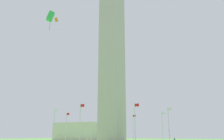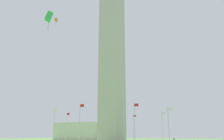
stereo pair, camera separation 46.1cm
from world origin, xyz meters
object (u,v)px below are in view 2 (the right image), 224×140
at_px(flagpole_nw, 135,122).
at_px(kite_orange_box, 56,20).
at_px(flagpole_sw, 54,124).
at_px(distant_building, 82,131).
at_px(flagpole_s, 66,126).
at_px(flagpole_se, 98,127).
at_px(kite_green_box, 49,17).
at_px(obelisk_monument, 112,49).
at_px(flagpole_e, 134,127).
at_px(flagpole_ne, 163,126).
at_px(flagpole_n, 169,124).
at_px(flagpole_w, 80,122).

height_order(flagpole_nw, kite_orange_box, kite_orange_box).
xyz_separation_m(flagpole_sw, distant_building, (-27.77, 54.54, -0.76)).
distance_m(flagpole_nw, kite_orange_box, 33.54).
xyz_separation_m(flagpole_sw, flagpole_nw, (22.69, -0.00, 0.00)).
height_order(flagpole_s, distant_building, flagpole_s).
xyz_separation_m(flagpole_s, flagpole_nw, (27.38, -11.34, 0.00)).
distance_m(flagpole_se, kite_green_box, 54.07).
xyz_separation_m(obelisk_monument, flagpole_e, (0.05, 16.04, -22.76)).
relative_size(obelisk_monument, flagpole_e, 6.06).
relative_size(flagpole_s, distant_building, 0.40).
xyz_separation_m(obelisk_monument, flagpole_ne, (11.40, 11.34, -22.76)).
relative_size(obelisk_monument, flagpole_n, 6.06).
bearing_deg(flagpole_ne, flagpole_s, -157.50).
bearing_deg(flagpole_w, kite_orange_box, -173.01).
distance_m(flagpole_se, flagpole_nw, 32.08).
distance_m(flagpole_se, kite_orange_box, 39.14).
bearing_deg(flagpole_nw, flagpole_e, 112.50).
relative_size(obelisk_monument, flagpole_ne, 6.06).
distance_m(flagpole_n, flagpole_se, 29.64).
relative_size(flagpole_n, flagpole_nw, 1.00).
bearing_deg(flagpole_nw, kite_orange_box, -163.66).
distance_m(kite_green_box, distant_building, 94.36).
xyz_separation_m(flagpole_w, distant_building, (-39.11, 59.24, -0.76)).
bearing_deg(flagpole_s, flagpole_se, 67.50).
xyz_separation_m(flagpole_n, flagpole_sw, (-27.38, -11.34, 0.00)).
height_order(obelisk_monument, flagpole_w, obelisk_monument).
distance_m(flagpole_e, flagpole_s, 22.69).
height_order(flagpole_n, kite_green_box, kite_green_box).
xyz_separation_m(flagpole_nw, kite_orange_box, (-19.40, -5.69, 26.76)).
relative_size(flagpole_n, kite_orange_box, 4.29).
bearing_deg(flagpole_sw, flagpole_e, 67.50).
relative_size(flagpole_sw, kite_orange_box, 4.29).
height_order(flagpole_e, kite_green_box, kite_green_box).
xyz_separation_m(flagpole_e, flagpole_nw, (11.34, -27.38, 0.00)).
bearing_deg(flagpole_sw, flagpole_ne, 45.00).
xyz_separation_m(flagpole_nw, kite_green_box, (-3.01, -25.66, 14.12)).
relative_size(flagpole_ne, distant_building, 0.40).
relative_size(flagpole_n, flagpole_ne, 1.00).
relative_size(obelisk_monument, flagpole_sw, 6.06).
bearing_deg(kite_green_box, flagpole_n, 78.23).
relative_size(flagpole_ne, flagpole_e, 1.00).
relative_size(flagpole_s, flagpole_nw, 1.00).
distance_m(flagpole_se, flagpole_sw, 22.69).
bearing_deg(obelisk_monument, flagpole_sw, -134.87).
bearing_deg(obelisk_monument, flagpole_nw, -44.87).
distance_m(obelisk_monument, flagpole_sw, 27.82).
bearing_deg(kite_green_box, flagpole_ne, 86.43).
bearing_deg(flagpole_w, flagpole_s, 135.00).
relative_size(flagpole_e, kite_green_box, 3.12).
distance_m(obelisk_monument, flagpole_w, 27.85).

